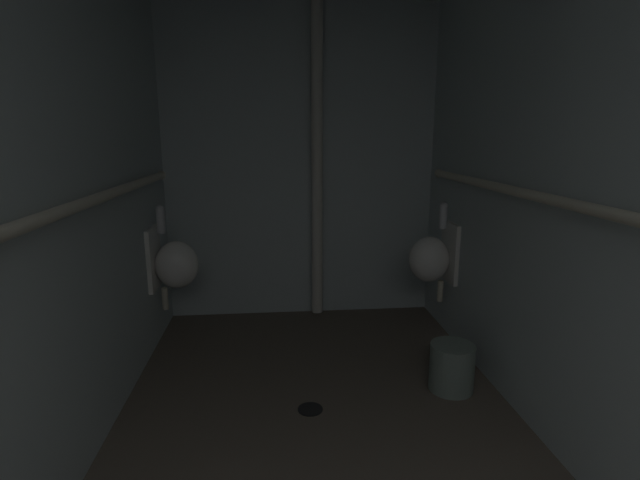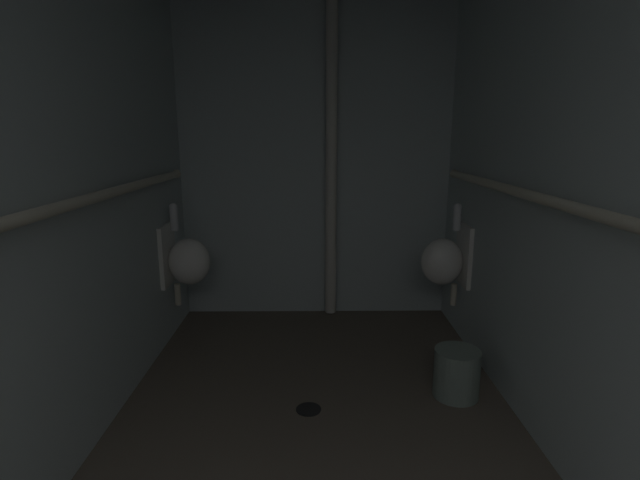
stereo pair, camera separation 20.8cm
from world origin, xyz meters
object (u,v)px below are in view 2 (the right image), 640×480
waste_bin (457,373)px  standpipe_back_wall (331,166)px  floor_drain (309,409)px  urinal_left_mid (186,260)px  urinal_right_mid (445,260)px

waste_bin → standpipe_back_wall: bearing=118.1°
floor_drain → waste_bin: waste_bin is taller
urinal_left_mid → standpipe_back_wall: size_ratio=0.31×
urinal_right_mid → waste_bin: bearing=-98.8°
urinal_left_mid → standpipe_back_wall: bearing=22.8°
urinal_right_mid → floor_drain: bearing=-135.9°
urinal_left_mid → waste_bin: 1.99m
standpipe_back_wall → floor_drain: (-0.17, -1.42, -1.24)m
urinal_right_mid → waste_bin: size_ratio=2.67×
standpipe_back_wall → urinal_right_mid: bearing=-30.2°
waste_bin → urinal_left_mid: bearing=154.5°
urinal_right_mid → waste_bin: urinal_right_mid is taller
urinal_right_mid → waste_bin: (-0.13, -0.81, -0.46)m
urinal_left_mid → waste_bin: (1.75, -0.83, -0.46)m
urinal_right_mid → standpipe_back_wall: bearing=149.8°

